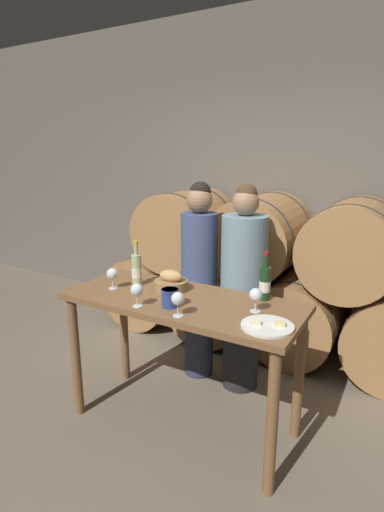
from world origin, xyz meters
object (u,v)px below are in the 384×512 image
object	(u,v)px
wine_bottle_red	(265,283)
wine_glass_center	(178,299)
wine_glass_far_left	(112,274)
wine_bottle_white	(137,270)
tasting_table	(182,319)
cheese_plate	(267,326)
person_right	(243,289)
bread_basket	(171,282)
person_left	(199,278)
blue_crock	(170,297)
wine_glass_right	(256,295)
wine_glass_left	(137,290)

from	to	relation	value
wine_bottle_red	wine_glass_center	bearing A→B (deg)	-124.18
wine_bottle_red	wine_glass_far_left	bearing A→B (deg)	-162.09
wine_glass_far_left	wine_bottle_white	bearing A→B (deg)	55.27
tasting_table	cheese_plate	world-z (taller)	cheese_plate
person_right	wine_bottle_white	xyz separation A→B (m)	(-0.56, -0.57, 0.22)
tasting_table	bread_basket	distance (m)	0.27
person_left	cheese_plate	bearing A→B (deg)	-42.94
tasting_table	blue_crock	xyz separation A→B (m)	(0.01, -0.15, 0.20)
tasting_table	wine_glass_center	xyz separation A→B (m)	(0.12, -0.25, 0.24)
person_right	blue_crock	world-z (taller)	person_right
bread_basket	wine_glass_center	distance (m)	0.45
wine_bottle_white	wine_glass_right	distance (m)	0.89
tasting_table	person_left	xyz separation A→B (m)	(-0.23, 0.64, 0.06)
wine_bottle_red	wine_bottle_white	bearing A→B (deg)	-168.85
wine_glass_center	person_left	bearing A→B (deg)	111.45
tasting_table	wine_glass_right	distance (m)	0.54
person_right	tasting_table	bearing A→B (deg)	-103.43
tasting_table	wine_glass_right	size ratio (longest dim) A/B	10.65
bread_basket	wine_bottle_white	bearing A→B (deg)	-171.96
blue_crock	wine_glass_center	size ratio (longest dim) A/B	0.77
cheese_plate	wine_glass_right	size ratio (longest dim) A/B	1.96
cheese_plate	wine_glass_center	size ratio (longest dim) A/B	1.96
person_left	wine_glass_left	world-z (taller)	person_left
cheese_plate	wine_glass_left	bearing A→B (deg)	-172.31
person_left	wine_glass_left	distance (m)	0.91
person_left	blue_crock	world-z (taller)	person_left
person_left	wine_glass_right	size ratio (longest dim) A/B	11.14
person_right	wine_glass_center	xyz separation A→B (m)	(-0.03, -0.89, 0.21)
wine_bottle_red	wine_glass_left	xyz separation A→B (m)	(-0.62, -0.49, -0.01)
wine_bottle_white	blue_crock	size ratio (longest dim) A/B	2.85
wine_bottle_red	wine_glass_right	distance (m)	0.22
person_left	wine_bottle_white	bearing A→B (deg)	-107.87
wine_bottle_white	wine_glass_far_left	world-z (taller)	wine_bottle_white
tasting_table	wine_bottle_white	size ratio (longest dim) A/B	4.83
blue_crock	wine_glass_far_left	bearing A→B (deg)	170.93
wine_bottle_red	wine_glass_right	size ratio (longest dim) A/B	2.16
wine_bottle_red	bread_basket	size ratio (longest dim) A/B	1.38
tasting_table	person_right	world-z (taller)	person_right
person_right	blue_crock	size ratio (longest dim) A/B	14.37
bread_basket	wine_glass_right	xyz separation A→B (m)	(0.63, -0.08, 0.05)
person_right	person_left	bearing A→B (deg)	179.97
bread_basket	wine_glass_far_left	distance (m)	0.40
blue_crock	person_right	bearing A→B (deg)	79.67
wine_glass_left	wine_glass_center	world-z (taller)	same
wine_glass_center	bread_basket	bearing A→B (deg)	127.54
wine_bottle_white	wine_glass_left	bearing A→B (deg)	-52.58
person_left	wine_bottle_red	size ratio (longest dim) A/B	5.16
wine_bottle_white	wine_glass_far_left	distance (m)	0.17
wine_bottle_white	bread_basket	xyz separation A→B (m)	(0.26, 0.04, -0.06)
cheese_plate	wine_glass_right	bearing A→B (deg)	128.13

